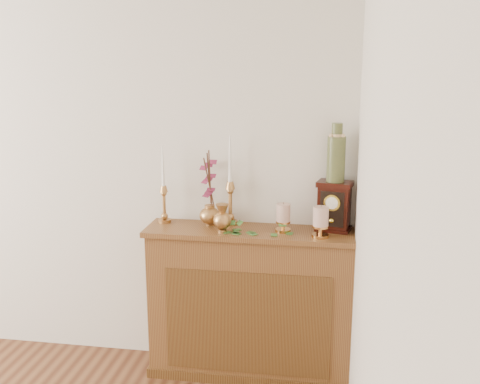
% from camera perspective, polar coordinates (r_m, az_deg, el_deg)
% --- Properties ---
extents(console_shelf, '(1.24, 0.34, 0.93)m').
position_cam_1_polar(console_shelf, '(3.46, 1.05, -11.65)').
color(console_shelf, brown).
rests_on(console_shelf, ground).
extents(candlestick_left, '(0.08, 0.08, 0.47)m').
position_cam_1_polar(candlestick_left, '(3.42, -7.73, -0.60)').
color(candlestick_left, tan).
rests_on(candlestick_left, console_shelf).
extents(candlestick_center, '(0.09, 0.09, 0.54)m').
position_cam_1_polar(candlestick_center, '(3.34, -1.00, -0.40)').
color(candlestick_center, tan).
rests_on(candlestick_center, console_shelf).
extents(bud_vase, '(0.10, 0.10, 0.17)m').
position_cam_1_polar(bud_vase, '(3.21, -1.81, -2.71)').
color(bud_vase, tan).
rests_on(bud_vase, console_shelf).
extents(ginger_jar, '(0.18, 0.20, 0.46)m').
position_cam_1_polar(ginger_jar, '(3.36, -3.13, 0.20)').
color(ginger_jar, tan).
rests_on(ginger_jar, console_shelf).
extents(pillar_candle_left, '(0.09, 0.09, 0.17)m').
position_cam_1_polar(pillar_candle_left, '(3.23, 4.41, -2.47)').
color(pillar_candle_left, '#CD8F48').
rests_on(pillar_candle_left, console_shelf).
extents(pillar_candle_right, '(0.10, 0.10, 0.19)m').
position_cam_1_polar(pillar_candle_right, '(3.15, 8.20, -2.87)').
color(pillar_candle_right, '#CD8F48').
rests_on(pillar_candle_right, console_shelf).
extents(ivy_garland, '(0.35, 0.17, 0.07)m').
position_cam_1_polar(ivy_garland, '(3.24, 2.26, -3.84)').
color(ivy_garland, '#386C29').
rests_on(ivy_garland, console_shelf).
extents(mantel_clock, '(0.22, 0.17, 0.29)m').
position_cam_1_polar(mantel_clock, '(3.28, 9.53, -1.47)').
color(mantel_clock, black).
rests_on(mantel_clock, console_shelf).
extents(ceramic_vase, '(0.10, 0.10, 0.33)m').
position_cam_1_polar(ceramic_vase, '(3.22, 9.75, 3.67)').
color(ceramic_vase, '#1B3727').
rests_on(ceramic_vase, mantel_clock).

